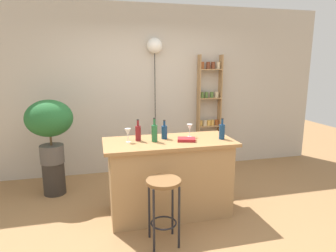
% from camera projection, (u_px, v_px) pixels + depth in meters
% --- Properties ---
extents(ground, '(12.00, 12.00, 0.00)m').
position_uv_depth(ground, '(175.00, 224.00, 3.42)').
color(ground, olive).
extents(back_wall, '(6.40, 0.10, 2.80)m').
position_uv_depth(back_wall, '(145.00, 90.00, 4.98)').
color(back_wall, '#BCB2A3').
rests_on(back_wall, ground).
extents(kitchen_counter, '(1.56, 0.72, 0.93)m').
position_uv_depth(kitchen_counter, '(169.00, 177.00, 3.61)').
color(kitchen_counter, '#A87F51').
rests_on(kitchen_counter, ground).
extents(bar_stool, '(0.35, 0.35, 0.70)m').
position_uv_depth(bar_stool, '(164.00, 196.00, 2.96)').
color(bar_stool, black).
rests_on(bar_stool, ground).
extents(spice_shelf, '(0.42, 0.15, 1.99)m').
position_uv_depth(spice_shelf, '(209.00, 109.00, 5.18)').
color(spice_shelf, '#A87F51').
rests_on(spice_shelf, ground).
extents(plant_stool, '(0.30, 0.30, 0.47)m').
position_uv_depth(plant_stool, '(54.00, 178.00, 4.18)').
color(plant_stool, '#2D2823').
rests_on(plant_stool, ground).
extents(potted_plant, '(0.64, 0.57, 0.89)m').
position_uv_depth(potted_plant, '(49.00, 123.00, 4.02)').
color(potted_plant, '#514C47').
rests_on(potted_plant, plant_stool).
extents(bottle_olive_oil, '(0.07, 0.07, 0.26)m').
position_uv_depth(bottle_olive_oil, '(222.00, 131.00, 3.56)').
color(bottle_olive_oil, navy).
rests_on(bottle_olive_oil, kitchen_counter).
extents(bottle_wine_red, '(0.07, 0.07, 0.26)m').
position_uv_depth(bottle_wine_red, '(138.00, 133.00, 3.48)').
color(bottle_wine_red, maroon).
rests_on(bottle_wine_red, kitchen_counter).
extents(bottle_spirits_clear, '(0.07, 0.07, 0.29)m').
position_uv_depth(bottle_spirits_clear, '(154.00, 133.00, 3.44)').
color(bottle_spirits_clear, '#236638').
rests_on(bottle_spirits_clear, kitchen_counter).
extents(bottle_soda_blue, '(0.07, 0.07, 0.23)m').
position_uv_depth(bottle_soda_blue, '(164.00, 132.00, 3.58)').
color(bottle_soda_blue, navy).
rests_on(bottle_soda_blue, kitchen_counter).
extents(wine_glass_left, '(0.07, 0.07, 0.16)m').
position_uv_depth(wine_glass_left, '(190.00, 128.00, 3.67)').
color(wine_glass_left, silver).
rests_on(wine_glass_left, kitchen_counter).
extents(wine_glass_center, '(0.07, 0.07, 0.16)m').
position_uv_depth(wine_glass_center, '(128.00, 132.00, 3.41)').
color(wine_glass_center, silver).
rests_on(wine_glass_center, kitchen_counter).
extents(cookbook, '(0.25, 0.21, 0.03)m').
position_uv_depth(cookbook, '(186.00, 139.00, 3.49)').
color(cookbook, maroon).
rests_on(cookbook, kitchen_counter).
extents(pendant_globe_light, '(0.26, 0.26, 2.26)m').
position_uv_depth(pendant_globe_light, '(155.00, 47.00, 4.77)').
color(pendant_globe_light, black).
rests_on(pendant_globe_light, ground).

